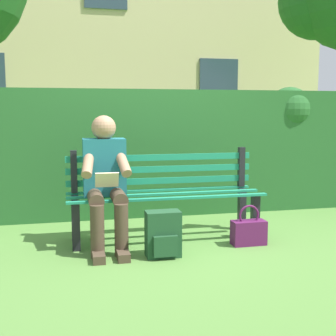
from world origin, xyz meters
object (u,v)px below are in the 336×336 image
at_px(backpack, 163,234).
at_px(park_bench, 164,192).
at_px(person_seated, 106,178).
at_px(handbag, 249,231).

bearing_deg(backpack, park_bench, -102.87).
xyz_separation_m(park_bench, person_seated, (0.57, 0.18, 0.18)).
relative_size(park_bench, handbag, 4.97).
bearing_deg(person_seated, park_bench, -162.34).
bearing_deg(park_bench, backpack, 77.13).
distance_m(backpack, handbag, 0.85).
bearing_deg(handbag, person_seated, -10.68).
xyz_separation_m(park_bench, backpack, (0.13, 0.57, -0.25)).
xyz_separation_m(backpack, handbag, (-0.83, -0.15, -0.07)).
xyz_separation_m(person_seated, backpack, (-0.44, 0.39, -0.43)).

